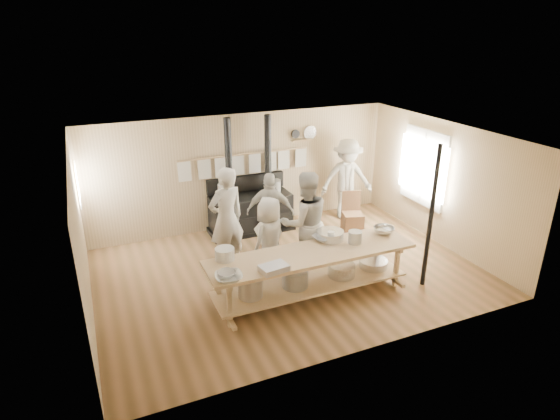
{
  "coord_description": "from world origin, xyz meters",
  "views": [
    {
      "loc": [
        -3.25,
        -7.1,
        4.43
      ],
      "look_at": [
        -0.1,
        0.2,
        1.22
      ],
      "focal_mm": 30.0,
      "sensor_mm": 36.0,
      "label": 1
    }
  ],
  "objects": [
    {
      "name": "pitcher",
      "position": [
        0.49,
        -0.68,
        0.95
      ],
      "size": [
        0.15,
        0.15,
        0.19
      ],
      "primitive_type": "cylinder",
      "rotation": [
        0.0,
        0.0,
        0.21
      ],
      "color": "white",
      "rests_on": "prep_table"
    },
    {
      "name": "left_opening",
      "position": [
        -3.45,
        2.0,
        1.6
      ],
      "size": [
        0.0,
        0.9,
        0.9
      ],
      "color": "white",
      "rests_on": "ground"
    },
    {
      "name": "support_post",
      "position": [
        2.05,
        -1.35,
        1.3
      ],
      "size": [
        0.08,
        0.08,
        2.6
      ],
      "primitive_type": "cylinder",
      "color": "black",
      "rests_on": "ground"
    },
    {
      "name": "bowl_white_a",
      "position": [
        -1.55,
        -1.23,
        0.9
      ],
      "size": [
        0.47,
        0.47,
        0.1
      ],
      "primitive_type": "imported",
      "rotation": [
        0.0,
        0.0,
        -0.15
      ],
      "color": "white",
      "rests_on": "prep_table"
    },
    {
      "name": "bowl_white_b",
      "position": [
        0.4,
        -0.57,
        0.89
      ],
      "size": [
        0.44,
        0.44,
        0.09
      ],
      "primitive_type": "imported",
      "rotation": [
        0.0,
        0.0,
        1.85
      ],
      "color": "white",
      "rests_on": "prep_table"
    },
    {
      "name": "ground",
      "position": [
        0.0,
        0.0,
        0.0
      ],
      "size": [
        7.0,
        7.0,
        0.0
      ],
      "primitive_type": "plane",
      "color": "brown",
      "rests_on": "ground"
    },
    {
      "name": "window_right",
      "position": [
        3.47,
        0.6,
        1.5
      ],
      "size": [
        0.09,
        1.5,
        1.65
      ],
      "color": "beige",
      "rests_on": "ground"
    },
    {
      "name": "back_wall_shelf",
      "position": [
        1.46,
        2.43,
        2.0
      ],
      "size": [
        0.63,
        0.14,
        0.32
      ],
      "color": "tan",
      "rests_on": "ground"
    },
    {
      "name": "prep_table",
      "position": [
        -0.01,
        -0.9,
        0.52
      ],
      "size": [
        3.6,
        0.9,
        0.85
      ],
      "color": "tan",
      "rests_on": "ground"
    },
    {
      "name": "cook_left",
      "position": [
        0.3,
        -0.02,
        0.99
      ],
      "size": [
        1.01,
        0.82,
        1.97
      ],
      "primitive_type": "imported",
      "rotation": [
        0.0,
        0.0,
        3.07
      ],
      "color": "#ABA497",
      "rests_on": "ground"
    },
    {
      "name": "deep_bowl_enamel",
      "position": [
        -1.41,
        -0.57,
        0.95
      ],
      "size": [
        0.41,
        0.41,
        0.2
      ],
      "primitive_type": "cylinder",
      "rotation": [
        0.0,
        0.0,
        -0.39
      ],
      "color": "white",
      "rests_on": "prep_table"
    },
    {
      "name": "cook_far_left",
      "position": [
        -0.99,
        0.66,
        1.01
      ],
      "size": [
        0.84,
        0.66,
        2.02
      ],
      "primitive_type": "imported",
      "rotation": [
        0.0,
        0.0,
        3.41
      ],
      "color": "#ABA497",
      "rests_on": "ground"
    },
    {
      "name": "room_shell",
      "position": [
        0.0,
        0.0,
        1.62
      ],
      "size": [
        7.0,
        7.0,
        7.0
      ],
      "color": "tan",
      "rests_on": "ground"
    },
    {
      "name": "mixing_bowl_large",
      "position": [
        0.53,
        -0.57,
        0.93
      ],
      "size": [
        0.53,
        0.53,
        0.15
      ],
      "primitive_type": "cylinder",
      "rotation": [
        0.0,
        0.0,
        0.1
      ],
      "color": "silver",
      "rests_on": "prep_table"
    },
    {
      "name": "cook_center",
      "position": [
        -0.4,
        -0.0,
        0.78
      ],
      "size": [
        0.91,
        0.81,
        1.57
      ],
      "primitive_type": "imported",
      "rotation": [
        0.0,
        0.0,
        3.66
      ],
      "color": "#ABA497",
      "rests_on": "ground"
    },
    {
      "name": "cook_right",
      "position": [
        0.05,
        1.04,
        0.83
      ],
      "size": [
        1.05,
        0.81,
        1.66
      ],
      "primitive_type": "imported",
      "rotation": [
        0.0,
        0.0,
        2.66
      ],
      "color": "#ABA497",
      "rests_on": "ground"
    },
    {
      "name": "bucket_galv",
      "position": [
        0.85,
        -0.88,
        0.96
      ],
      "size": [
        0.26,
        0.26,
        0.22
      ],
      "primitive_type": "cylinder",
      "rotation": [
        0.0,
        0.0,
        -0.1
      ],
      "color": "gray",
      "rests_on": "prep_table"
    },
    {
      "name": "towel_rail",
      "position": [
        -0.0,
        2.4,
        1.55
      ],
      "size": [
        3.0,
        0.04,
        0.47
      ],
      "color": "tan",
      "rests_on": "ground"
    },
    {
      "name": "chair",
      "position": [
        2.07,
        1.12,
        0.27
      ],
      "size": [
        0.54,
        0.54,
        0.93
      ],
      "rotation": [
        0.0,
        0.0,
        -0.29
      ],
      "color": "#513220",
      "rests_on": "ground"
    },
    {
      "name": "bowl_steel_b",
      "position": [
        1.55,
        -0.74,
        0.91
      ],
      "size": [
        0.49,
        0.49,
        0.12
      ],
      "primitive_type": "imported",
      "rotation": [
        0.0,
        0.0,
        3.51
      ],
      "color": "silver",
      "rests_on": "prep_table"
    },
    {
      "name": "stove",
      "position": [
        -0.01,
        2.12,
        0.52
      ],
      "size": [
        1.9,
        0.75,
        2.6
      ],
      "color": "black",
      "rests_on": "ground"
    },
    {
      "name": "bowl_steel_a",
      "position": [
        -1.55,
        -1.12,
        0.89
      ],
      "size": [
        0.38,
        0.38,
        0.09
      ],
      "primitive_type": "imported",
      "rotation": [
        0.0,
        0.0,
        1.05
      ],
      "color": "silver",
      "rests_on": "prep_table"
    },
    {
      "name": "roasting_pan",
      "position": [
        -0.82,
        -1.23,
        0.9
      ],
      "size": [
        0.47,
        0.35,
        0.1
      ],
      "primitive_type": "cube",
      "rotation": [
        0.0,
        0.0,
        0.15
      ],
      "color": "#B2B2B7",
      "rests_on": "prep_table"
    },
    {
      "name": "cook_by_window",
      "position": [
        2.37,
        1.95,
        0.97
      ],
      "size": [
        1.38,
        0.97,
        1.93
      ],
      "primitive_type": "imported",
      "rotation": [
        0.0,
        0.0,
        -0.22
      ],
      "color": "#ABA497",
      "rests_on": "ground"
    }
  ]
}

